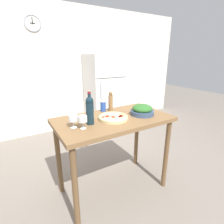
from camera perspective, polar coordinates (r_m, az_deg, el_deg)
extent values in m
plane|color=slate|center=(2.43, 0.46, -23.45)|extent=(14.00, 14.00, 0.00)
cube|color=silver|center=(3.91, -17.09, 12.72)|extent=(6.40, 0.06, 2.60)
torus|color=#A8ADB2|center=(3.83, -24.52, 24.89)|extent=(0.30, 0.03, 0.30)
cylinder|color=silver|center=(3.83, -24.53, 24.88)|extent=(0.26, 0.01, 0.26)
cube|color=black|center=(3.82, -24.52, 24.90)|extent=(0.09, 0.01, 0.01)
cube|color=black|center=(3.83, -24.60, 25.50)|extent=(0.01, 0.01, 0.11)
cube|color=silver|center=(3.93, -2.64, 6.40)|extent=(0.72, 0.67, 1.64)
cube|color=black|center=(3.59, -0.12, 11.11)|extent=(0.70, 0.01, 0.01)
cylinder|color=#B2B2B7|center=(3.53, -3.48, 3.68)|extent=(0.02, 0.02, 0.74)
cube|color=brown|center=(1.95, 0.53, -2.58)|extent=(1.28, 0.70, 0.04)
cylinder|color=brown|center=(1.76, -11.89, -23.73)|extent=(0.06, 0.06, 0.90)
cylinder|color=brown|center=(2.30, 17.23, -13.18)|extent=(0.06, 0.06, 0.90)
cylinder|color=brown|center=(2.21, -17.03, -14.49)|extent=(0.06, 0.06, 0.90)
cylinder|color=brown|center=(2.66, 8.01, -7.99)|extent=(0.06, 0.06, 0.90)
cylinder|color=#142833|center=(1.75, -7.21, -0.44)|extent=(0.08, 0.08, 0.22)
sphere|color=#142833|center=(1.71, -7.38, 3.69)|extent=(0.08, 0.08, 0.08)
cylinder|color=#142833|center=(1.71, -7.43, 4.85)|extent=(0.03, 0.03, 0.07)
cylinder|color=maroon|center=(1.70, -7.49, 6.28)|extent=(0.03, 0.03, 0.02)
cylinder|color=silver|center=(1.69, -9.39, -5.26)|extent=(0.06, 0.06, 0.00)
cylinder|color=silver|center=(1.68, -9.45, -4.17)|extent=(0.01, 0.01, 0.07)
cylinder|color=white|center=(1.65, -9.56, -2.20)|extent=(0.08, 0.08, 0.06)
cylinder|color=maroon|center=(1.66, -9.52, -2.81)|extent=(0.07, 0.07, 0.02)
cylinder|color=silver|center=(1.72, -12.39, -4.96)|extent=(0.06, 0.06, 0.00)
cylinder|color=silver|center=(1.71, -12.47, -3.89)|extent=(0.01, 0.01, 0.07)
cylinder|color=white|center=(1.69, -12.61, -1.95)|extent=(0.08, 0.08, 0.06)
cylinder|color=maroon|center=(1.70, -12.55, -2.75)|extent=(0.07, 0.07, 0.01)
cylinder|color=olive|center=(2.17, -0.46, 2.97)|extent=(0.05, 0.05, 0.20)
sphere|color=brown|center=(2.14, -0.47, 6.03)|extent=(0.05, 0.05, 0.05)
cylinder|color=#384C6B|center=(2.07, 9.81, -0.16)|extent=(0.27, 0.27, 0.05)
ellipsoid|color=#2D6628|center=(2.06, 9.88, 1.16)|extent=(0.23, 0.23, 0.10)
cylinder|color=#DBC189|center=(1.90, 0.40, -2.03)|extent=(0.32, 0.32, 0.02)
torus|color=#DBC189|center=(1.89, 0.40, -1.62)|extent=(0.32, 0.32, 0.02)
cylinder|color=#A92810|center=(1.94, 3.05, -1.17)|extent=(0.04, 0.04, 0.01)
cylinder|color=#B83027|center=(1.89, -2.89, -1.63)|extent=(0.04, 0.04, 0.01)
cylinder|color=red|center=(1.90, 2.55, -1.50)|extent=(0.03, 0.03, 0.01)
cylinder|color=#AC180A|center=(1.91, -1.56, -1.38)|extent=(0.04, 0.04, 0.01)
cylinder|color=red|center=(1.89, 0.40, -1.60)|extent=(0.04, 0.04, 0.01)
cylinder|color=#AD2811|center=(1.91, 2.86, -1.43)|extent=(0.04, 0.04, 0.01)
cylinder|color=#284CA3|center=(2.16, -2.93, 1.83)|extent=(0.07, 0.07, 0.12)
cylinder|color=white|center=(2.14, -2.96, 3.54)|extent=(0.07, 0.07, 0.01)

